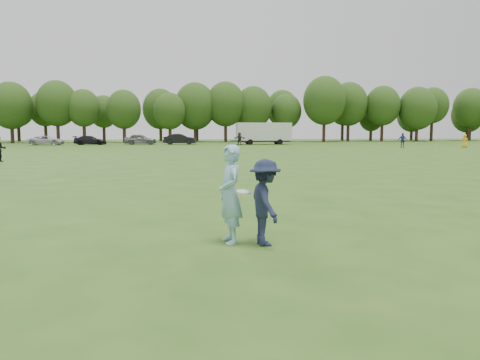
{
  "coord_description": "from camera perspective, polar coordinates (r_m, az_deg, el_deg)",
  "views": [
    {
      "loc": [
        -0.94,
        -8.86,
        2.13
      ],
      "look_at": [
        0.4,
        0.65,
        1.1
      ],
      "focal_mm": 35.0,
      "sensor_mm": 36.0,
      "label": 1
    }
  ],
  "objects": [
    {
      "name": "thrower",
      "position": [
        8.78,
        -1.23,
        -1.74
      ],
      "size": [
        0.55,
        0.74,
        1.86
      ],
      "primitive_type": "imported",
      "rotation": [
        0.0,
        0.0,
        -1.4
      ],
      "color": "#8BBDD7",
      "rests_on": "ground"
    },
    {
      "name": "ground",
      "position": [
        9.16,
        -1.92,
        -7.33
      ],
      "size": [
        200.0,
        200.0,
        0.0
      ],
      "primitive_type": "plane",
      "color": "#295217",
      "rests_on": "ground"
    },
    {
      "name": "field_cone",
      "position": [
        52.35,
        17.11,
        3.68
      ],
      "size": [
        0.28,
        0.28,
        0.3
      ],
      "primitive_type": "cone",
      "color": "orange",
      "rests_on": "ground"
    },
    {
      "name": "player_far_b",
      "position": [
        59.94,
        19.19,
        4.59
      ],
      "size": [
        1.09,
        0.97,
        1.77
      ],
      "primitive_type": "imported",
      "rotation": [
        0.0,
        0.0,
        -0.65
      ],
      "color": "navy",
      "rests_on": "ground"
    },
    {
      "name": "cargo_trailer",
      "position": [
        69.49,
        2.89,
        5.82
      ],
      "size": [
        9.0,
        2.75,
        3.2
      ],
      "color": "silver",
      "rests_on": "ground"
    },
    {
      "name": "player_far_d",
      "position": [
        66.4,
        -0.07,
        5.06
      ],
      "size": [
        1.75,
        0.9,
        1.8
      ],
      "primitive_type": "imported",
      "rotation": [
        0.0,
        0.0,
        -0.23
      ],
      "color": "#262626",
      "rests_on": "ground"
    },
    {
      "name": "defender",
      "position": [
        8.64,
        3.1,
        -2.73
      ],
      "size": [
        0.69,
        1.09,
        1.6
      ],
      "primitive_type": "imported",
      "rotation": [
        0.0,
        0.0,
        1.67
      ],
      "color": "#1B223D",
      "rests_on": "ground"
    },
    {
      "name": "car_c",
      "position": [
        71.37,
        -22.49,
        4.48
      ],
      "size": [
        4.9,
        2.49,
        1.33
      ],
      "primitive_type": "imported",
      "rotation": [
        0.0,
        0.0,
        1.51
      ],
      "color": "silver",
      "rests_on": "ground"
    },
    {
      "name": "car_e",
      "position": [
        69.87,
        -12.06,
        4.87
      ],
      "size": [
        4.7,
        2.26,
        1.55
      ],
      "primitive_type": "imported",
      "rotation": [
        0.0,
        0.0,
        1.47
      ],
      "color": "slate",
      "rests_on": "ground"
    },
    {
      "name": "treeline",
      "position": [
        85.94,
        -5.57,
        8.84
      ],
      "size": [
        130.35,
        18.39,
        11.74
      ],
      "color": "#332114",
      "rests_on": "ground"
    },
    {
      "name": "player_far_c",
      "position": [
        63.48,
        25.72,
        4.33
      ],
      "size": [
        0.95,
        0.82,
        1.64
      ],
      "primitive_type": "imported",
      "rotation": [
        0.0,
        0.0,
        2.67
      ],
      "color": "gold",
      "rests_on": "ground"
    },
    {
      "name": "car_f",
      "position": [
        69.68,
        -7.33,
        4.96
      ],
      "size": [
        4.94,
        2.29,
        1.57
      ],
      "primitive_type": "imported",
      "rotation": [
        0.0,
        0.0,
        1.43
      ],
      "color": "black",
      "rests_on": "ground"
    },
    {
      "name": "car_d",
      "position": [
        70.57,
        -17.8,
        4.63
      ],
      "size": [
        4.62,
        2.14,
        1.31
      ],
      "primitive_type": "imported",
      "rotation": [
        0.0,
        0.0,
        1.5
      ],
      "color": "black",
      "rests_on": "ground"
    },
    {
      "name": "disc_in_play",
      "position": [
        8.61,
        0.42,
        -1.46
      ],
      "size": [
        0.28,
        0.28,
        0.08
      ],
      "color": "white",
      "rests_on": "ground"
    }
  ]
}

